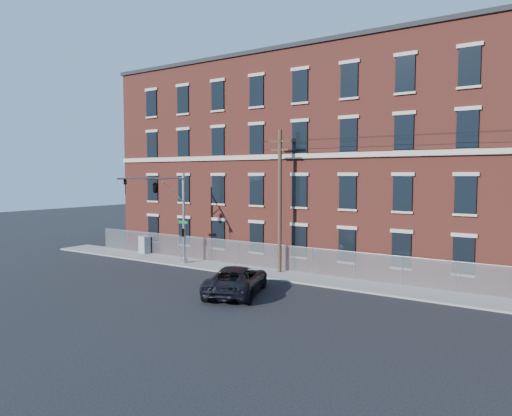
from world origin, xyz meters
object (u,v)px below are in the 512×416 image
object	(u,v)px
traffic_signal_mast	(162,197)
utility_cabinet	(144,245)
pickup_truck	(237,280)
utility_pole_near	(280,198)

from	to	relation	value
traffic_signal_mast	utility_cabinet	xyz separation A→B (m)	(-6.00, 3.82, -4.53)
traffic_signal_mast	utility_cabinet	size ratio (longest dim) A/B	4.71
traffic_signal_mast	pickup_truck	xyz separation A→B (m)	(8.83, -2.95, -4.56)
traffic_signal_mast	utility_cabinet	bearing A→B (deg)	147.55
utility_pole_near	pickup_truck	distance (m)	7.84
utility_cabinet	traffic_signal_mast	bearing A→B (deg)	-15.12
traffic_signal_mast	pickup_truck	distance (m)	10.36
traffic_signal_mast	utility_pole_near	bearing A→B (deg)	23.14
utility_cabinet	utility_pole_near	bearing A→B (deg)	15.69
pickup_truck	traffic_signal_mast	bearing A→B (deg)	-39.11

